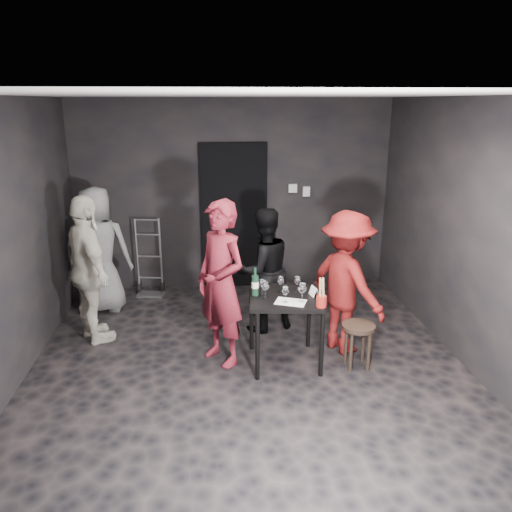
{
  "coord_description": "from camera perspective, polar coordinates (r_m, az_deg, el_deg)",
  "views": [
    {
      "loc": [
        -0.38,
        -4.6,
        2.65
      ],
      "look_at": [
        0.1,
        0.25,
        1.13
      ],
      "focal_mm": 35.0,
      "sensor_mm": 36.0,
      "label": 1
    }
  ],
  "objects": [
    {
      "name": "hand_truck",
      "position": [
        7.29,
        -11.98,
        -2.68
      ],
      "size": [
        0.37,
        0.32,
        1.09
      ],
      "rotation": [
        0.0,
        0.0,
        -0.18
      ],
      "color": "#B2B2B7",
      "rests_on": "floor"
    },
    {
      "name": "bystander_grey",
      "position": [
        6.67,
        -17.58,
        1.27
      ],
      "size": [
        0.9,
        0.52,
        1.8
      ],
      "primitive_type": "imported",
      "rotation": [
        0.0,
        0.0,
        3.09
      ],
      "color": "slate",
      "rests_on": "floor"
    },
    {
      "name": "wallbox_upper",
      "position": [
        7.25,
        4.2,
        7.74
      ],
      "size": [
        0.12,
        0.06,
        0.12
      ],
      "primitive_type": "cube",
      "color": "#B7B7B2",
      "rests_on": "wall_back"
    },
    {
      "name": "wine_glass_e",
      "position": [
        4.93,
        5.3,
        -4.08
      ],
      "size": [
        0.11,
        0.11,
        0.21
      ],
      "primitive_type": null,
      "rotation": [
        0.0,
        0.0,
        -0.43
      ],
      "color": "white",
      "rests_on": "tasting_table"
    },
    {
      "name": "breadstick_cup",
      "position": [
        4.82,
        7.51,
        -4.21
      ],
      "size": [
        0.1,
        0.1,
        0.31
      ],
      "rotation": [
        0.0,
        0.0,
        -0.1
      ],
      "color": "maroon",
      "rests_on": "tasting_table"
    },
    {
      "name": "doorway",
      "position": [
        7.22,
        -2.53,
        4.5
      ],
      "size": [
        0.95,
        0.1,
        2.1
      ],
      "primitive_type": "cube",
      "color": "black",
      "rests_on": "ground"
    },
    {
      "name": "wine_glass_f",
      "position": [
        5.19,
        4.75,
        -3.16
      ],
      "size": [
        0.07,
        0.07,
        0.18
      ],
      "primitive_type": null,
      "rotation": [
        0.0,
        0.0,
        -0.04
      ],
      "color": "white",
      "rests_on": "tasting_table"
    },
    {
      "name": "bystander_cream",
      "position": [
        5.81,
        -18.65,
        -0.56
      ],
      "size": [
        1.04,
        1.24,
        1.92
      ],
      "primitive_type": "imported",
      "rotation": [
        0.0,
        0.0,
        2.12
      ],
      "color": "beige",
      "rests_on": "floor"
    },
    {
      "name": "wall_left",
      "position": [
        5.13,
        -26.84,
        0.73
      ],
      "size": [
        0.04,
        5.0,
        2.7
      ],
      "primitive_type": "cube",
      "color": "black",
      "rests_on": "ground"
    },
    {
      "name": "reserved_card",
      "position": [
        5.11,
        6.51,
        -4.03
      ],
      "size": [
        0.1,
        0.14,
        0.1
      ],
      "primitive_type": null,
      "rotation": [
        0.0,
        0.0,
        0.2
      ],
      "color": "white",
      "rests_on": "tasting_table"
    },
    {
      "name": "wall_right",
      "position": [
        5.45,
        23.39,
        2.08
      ],
      "size": [
        0.04,
        5.0,
        2.7
      ],
      "primitive_type": "cube",
      "color": "black",
      "rests_on": "ground"
    },
    {
      "name": "server_red",
      "position": [
        5.06,
        -4.05,
        -1.76
      ],
      "size": [
        0.83,
        0.87,
        2.0
      ],
      "primitive_type": "imported",
      "rotation": [
        0.0,
        0.0,
        -0.9
      ],
      "color": "maroon",
      "rests_on": "floor"
    },
    {
      "name": "tasting_mat",
      "position": [
        4.95,
        3.98,
        -5.27
      ],
      "size": [
        0.35,
        0.29,
        0.0
      ],
      "primitive_type": "cube",
      "rotation": [
        0.0,
        0.0,
        -0.38
      ],
      "color": "white",
      "rests_on": "tasting_table"
    },
    {
      "name": "wine_glass_b",
      "position": [
        5.09,
        0.72,
        -3.5
      ],
      "size": [
        0.08,
        0.08,
        0.18
      ],
      "primitive_type": null,
      "rotation": [
        0.0,
        0.0,
        -0.3
      ],
      "color": "white",
      "rests_on": "tasting_table"
    },
    {
      "name": "wine_glass_d",
      "position": [
        4.91,
        3.4,
        -4.34
      ],
      "size": [
        0.08,
        0.08,
        0.18
      ],
      "primitive_type": null,
      "rotation": [
        0.0,
        0.0,
        -0.26
      ],
      "color": "white",
      "rests_on": "tasting_table"
    },
    {
      "name": "wall_back",
      "position": [
        7.22,
        -2.59,
        6.93
      ],
      "size": [
        4.5,
        0.04,
        2.7
      ],
      "primitive_type": "cube",
      "color": "black",
      "rests_on": "ground"
    },
    {
      "name": "man_maroon",
      "position": [
        5.44,
        10.32,
        -2.68
      ],
      "size": [
        0.95,
        1.16,
        1.63
      ],
      "primitive_type": "imported",
      "rotation": [
        0.0,
        0.0,
        2.09
      ],
      "color": "maroon",
      "rests_on": "floor"
    },
    {
      "name": "stool",
      "position": [
        5.27,
        11.6,
        -8.66
      ],
      "size": [
        0.34,
        0.34,
        0.47
      ],
      "rotation": [
        0.0,
        0.0,
        0.13
      ],
      "color": "#312218",
      "rests_on": "floor"
    },
    {
      "name": "wine_glass_a",
      "position": [
        5.0,
        1.06,
        -3.8
      ],
      "size": [
        0.1,
        0.1,
        0.2
      ],
      "primitive_type": null,
      "rotation": [
        0.0,
        0.0,
        0.43
      ],
      "color": "white",
      "rests_on": "tasting_table"
    },
    {
      "name": "floor",
      "position": [
        5.32,
        -0.84,
        -12.57
      ],
      "size": [
        4.5,
        5.0,
        0.02
      ],
      "primitive_type": "cube",
      "color": "black",
      "rests_on": "ground"
    },
    {
      "name": "wine_glass_c",
      "position": [
        5.16,
        2.85,
        -3.2
      ],
      "size": [
        0.09,
        0.09,
        0.19
      ],
      "primitive_type": null,
      "rotation": [
        0.0,
        0.0,
        -0.26
      ],
      "color": "white",
      "rests_on": "tasting_table"
    },
    {
      "name": "wine_bottle",
      "position": [
        5.07,
        -0.1,
        -3.3
      ],
      "size": [
        0.07,
        0.07,
        0.3
      ],
      "rotation": [
        0.0,
        0.0,
        -0.22
      ],
      "color": "black",
      "rests_on": "tasting_table"
    },
    {
      "name": "ceiling",
      "position": [
        4.61,
        -1.0,
        17.94
      ],
      "size": [
        4.5,
        5.0,
        0.02
      ],
      "primitive_type": "cube",
      "color": "silver",
      "rests_on": "ground"
    },
    {
      "name": "wallbox_lower",
      "position": [
        7.3,
        5.75,
        7.36
      ],
      "size": [
        0.1,
        0.06,
        0.14
      ],
      "primitive_type": "cube",
      "color": "#B7B7B2",
      "rests_on": "wall_back"
    },
    {
      "name": "tasting_table",
      "position": [
        5.14,
        3.37,
        -5.58
      ],
      "size": [
        0.72,
        0.72,
        0.75
      ],
      "rotation": [
        0.0,
        0.0,
        -0.11
      ],
      "color": "black",
      "rests_on": "floor"
    },
    {
      "name": "wall_front",
      "position": [
        2.49,
        4.07,
        -14.1
      ],
      "size": [
        4.5,
        0.04,
        2.7
      ],
      "primitive_type": "cube",
      "color": "black",
      "rests_on": "ground"
    },
    {
      "name": "woman_black",
      "position": [
        5.88,
        0.84,
        -1.68
      ],
      "size": [
        0.81,
        0.62,
        1.47
      ],
      "primitive_type": "imported",
      "rotation": [
        0.0,
        0.0,
        3.51
      ],
      "color": "black",
      "rests_on": "floor"
    }
  ]
}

